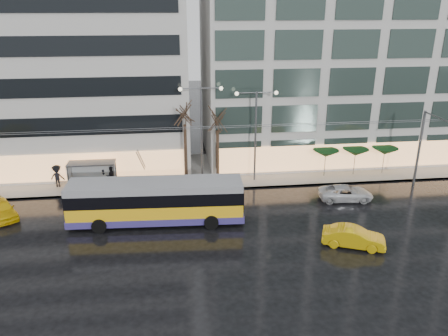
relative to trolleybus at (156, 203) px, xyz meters
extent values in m
plane|color=black|center=(2.09, -3.35, -1.67)|extent=(140.00, 140.00, 0.00)
cube|color=gray|center=(4.09, 10.65, -1.59)|extent=(80.00, 10.00, 0.15)
cube|color=slate|center=(4.09, 5.70, -1.59)|extent=(80.00, 0.10, 0.15)
cube|color=beige|center=(-13.91, 15.65, 9.48)|extent=(34.00, 14.00, 22.00)
cube|color=beige|center=(21.09, 15.65, 10.98)|extent=(32.00, 14.00, 25.00)
cube|color=yellow|center=(0.00, 0.00, -0.52)|extent=(13.29, 3.38, 1.65)
cube|color=navy|center=(0.00, 0.00, -1.06)|extent=(13.33, 3.43, 0.55)
cube|color=black|center=(0.00, 0.00, 0.69)|extent=(13.31, 3.40, 0.99)
cube|color=gray|center=(0.00, 0.00, 1.46)|extent=(13.29, 3.38, 0.55)
cube|color=black|center=(6.61, -0.32, 0.53)|extent=(0.19, 2.52, 1.43)
cube|color=black|center=(-6.61, 0.32, 0.53)|extent=(0.19, 2.52, 1.43)
cylinder|color=black|center=(4.23, 1.17, -1.12)|extent=(1.11, 0.44, 1.10)
cylinder|color=black|center=(4.10, -1.57, -1.12)|extent=(1.11, 0.44, 1.10)
cylinder|color=black|center=(-4.10, 1.57, -1.12)|extent=(1.11, 0.44, 1.10)
cylinder|color=black|center=(-4.23, -1.17, -1.12)|extent=(1.11, 0.44, 1.10)
cylinder|color=#595B60|center=(-1.05, 1.09, 3.05)|extent=(0.26, 4.08, 2.89)
cylinder|color=#595B60|center=(-1.02, 1.64, 3.05)|extent=(0.26, 4.08, 2.89)
cylinder|color=#595B60|center=(24.09, 5.15, 1.83)|extent=(0.24, 0.24, 7.00)
cube|color=#595B60|center=(24.09, 2.65, 5.23)|extent=(0.10, 5.00, 0.10)
cylinder|color=#595B60|center=(3.09, 2.40, 5.13)|extent=(42.00, 0.04, 0.04)
cylinder|color=#595B60|center=(3.09, 2.90, 5.13)|extent=(42.00, 0.04, 0.04)
cube|color=#595B60|center=(-5.91, 7.15, 0.93)|extent=(4.20, 1.60, 0.12)
cube|color=silver|center=(-5.91, 7.85, -0.32)|extent=(4.00, 0.05, 2.20)
cube|color=white|center=(-7.96, 7.15, -0.32)|extent=(0.10, 1.40, 2.20)
cylinder|color=#595B60|center=(-7.91, 6.45, -0.32)|extent=(0.10, 0.10, 2.40)
cylinder|color=#595B60|center=(-7.91, 7.85, -0.32)|extent=(0.10, 0.10, 2.40)
cylinder|color=#595B60|center=(-3.91, 6.45, -0.32)|extent=(0.10, 0.10, 2.40)
cylinder|color=#595B60|center=(-3.91, 7.85, -0.32)|extent=(0.10, 0.10, 2.40)
cylinder|color=#595B60|center=(4.09, 7.45, 2.98)|extent=(0.18, 0.18, 9.00)
cylinder|color=#595B60|center=(3.19, 7.45, 7.38)|extent=(1.80, 0.10, 0.10)
cylinder|color=#595B60|center=(4.99, 7.45, 7.38)|extent=(1.80, 0.10, 0.10)
sphere|color=#FFF2CC|center=(2.29, 7.45, 7.33)|extent=(0.36, 0.36, 0.36)
sphere|color=#FFF2CC|center=(5.89, 7.45, 7.33)|extent=(0.36, 0.36, 0.36)
cylinder|color=#595B60|center=(9.09, 7.45, 2.73)|extent=(0.18, 0.18, 8.50)
cylinder|color=#595B60|center=(8.19, 7.45, 6.88)|extent=(1.80, 0.10, 0.10)
cylinder|color=#595B60|center=(9.99, 7.45, 6.88)|extent=(1.80, 0.10, 0.10)
sphere|color=#FFF2CC|center=(7.29, 7.45, 6.83)|extent=(0.36, 0.36, 0.36)
sphere|color=#FFF2CC|center=(10.89, 7.45, 6.83)|extent=(0.36, 0.36, 0.36)
cylinder|color=black|center=(2.59, 7.65, 1.28)|extent=(0.28, 0.28, 5.60)
cylinder|color=black|center=(5.59, 7.85, 0.93)|extent=(0.28, 0.28, 4.90)
cylinder|color=#595B60|center=(16.09, 7.65, -0.42)|extent=(0.06, 0.06, 2.20)
cone|color=#0E3613|center=(16.09, 7.65, 0.78)|extent=(2.50, 2.50, 0.70)
cylinder|color=#595B60|center=(19.09, 7.65, -0.42)|extent=(0.06, 0.06, 2.20)
cone|color=#0E3613|center=(19.09, 7.65, 0.78)|extent=(2.50, 2.50, 0.70)
cylinder|color=#595B60|center=(22.09, 7.65, -0.42)|extent=(0.06, 0.06, 2.20)
cone|color=#0E3613|center=(22.09, 7.65, 0.78)|extent=(2.50, 2.50, 0.70)
imported|color=yellow|center=(-12.31, 2.32, -0.94)|extent=(3.77, 4.50, 1.45)
imported|color=gold|center=(13.76, -5.26, -0.96)|extent=(4.56, 3.00, 1.42)
imported|color=silver|center=(16.16, 2.25, -1.02)|extent=(4.81, 2.56, 1.29)
imported|color=black|center=(-5.09, 7.92, -0.75)|extent=(0.62, 0.47, 1.53)
imported|color=#F451BB|center=(-5.09, 7.92, 0.23)|extent=(1.13, 1.15, 0.88)
imported|color=black|center=(-4.38, 7.68, -0.60)|extent=(1.03, 0.88, 1.83)
imported|color=black|center=(-9.23, 7.92, -0.55)|extent=(1.34, 0.89, 1.94)
imported|color=black|center=(-9.23, 7.92, 0.23)|extent=(0.93, 0.93, 0.72)
camera|label=1|loc=(1.56, -30.83, 14.35)|focal=35.00mm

